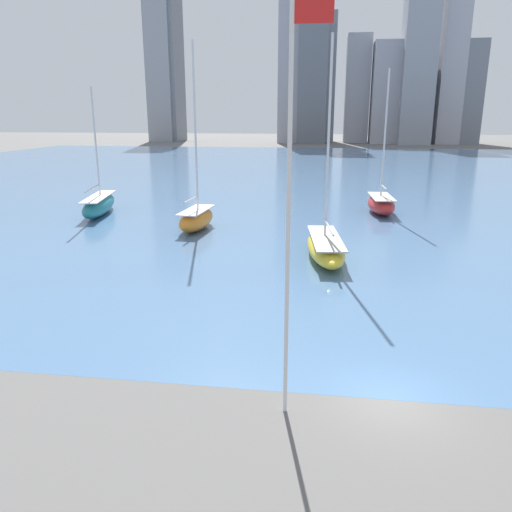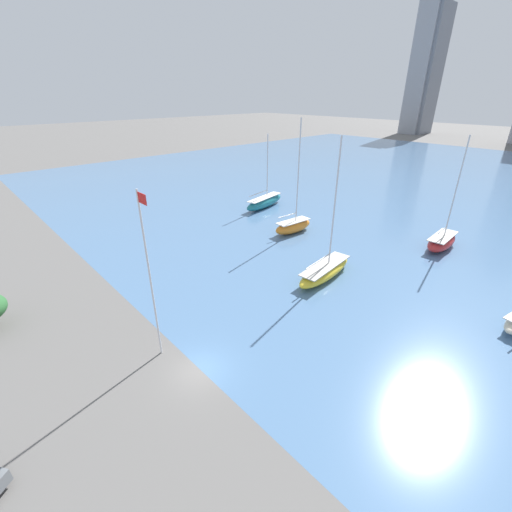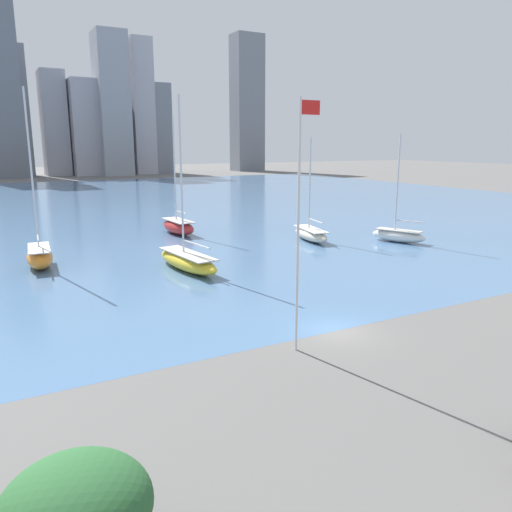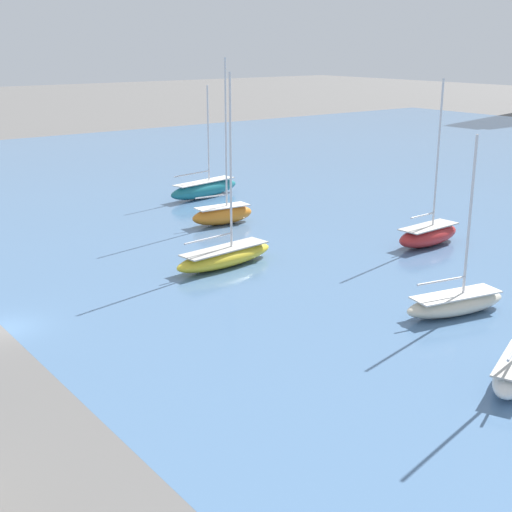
{
  "view_description": "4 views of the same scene",
  "coord_description": "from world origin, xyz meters",
  "views": [
    {
      "loc": [
        -2.56,
        -16.51,
        10.02
      ],
      "look_at": [
        -6.63,
        12.37,
        1.68
      ],
      "focal_mm": 35.0,
      "sensor_mm": 36.0,
      "label": 1
    },
    {
      "loc": [
        17.13,
        -10.11,
        18.85
      ],
      "look_at": [
        -5.46,
        10.73,
        4.08
      ],
      "focal_mm": 24.0,
      "sensor_mm": 36.0,
      "label": 2
    },
    {
      "loc": [
        -17.87,
        -22.59,
        11.01
      ],
      "look_at": [
        1.24,
        12.39,
        2.07
      ],
      "focal_mm": 35.0,
      "sensor_mm": 36.0,
      "label": 3
    },
    {
      "loc": [
        42.71,
        -12.1,
        17.31
      ],
      "look_at": [
        5.48,
        15.64,
        3.28
      ],
      "focal_mm": 50.0,
      "sensor_mm": 36.0,
      "label": 4
    }
  ],
  "objects": [
    {
      "name": "flag_pole",
      "position": [
        -3.64,
        -1.2,
        7.16
      ],
      "size": [
        1.24,
        0.14,
        13.31
      ],
      "color": "silver",
      "rests_on": "ground_plane"
    },
    {
      "name": "yard_shrub",
      "position": [
        -16.66,
        -10.92,
        2.1
      ],
      "size": [
        3.87,
        3.87,
        3.27
      ],
      "color": "#4C3823",
      "rests_on": "ground_plane"
    },
    {
      "name": "ground_plane",
      "position": [
        0.0,
        0.0,
        0.0
      ],
      "size": [
        500.0,
        500.0,
        0.0
      ],
      "primitive_type": "plane",
      "color": "#605E5B"
    },
    {
      "name": "sailboat_orange",
      "position": [
        -13.93,
        26.0,
        1.07
      ],
      "size": [
        2.72,
        6.74,
        15.9
      ],
      "rotation": [
        0.0,
        0.0,
        -0.07
      ],
      "color": "orange",
      "rests_on": "harbor_water"
    },
    {
      "name": "distant_city_skyline",
      "position": [
        2.78,
        169.63,
        23.97
      ],
      "size": [
        157.15,
        24.39,
        57.65
      ],
      "color": "#8E939E",
      "rests_on": "ground_plane"
    },
    {
      "name": "sailboat_cream",
      "position": [
        15.29,
        24.75,
        0.82
      ],
      "size": [
        3.73,
        8.0,
        11.8
      ],
      "rotation": [
        0.0,
        0.0,
        -0.2
      ],
      "color": "beige",
      "rests_on": "harbor_water"
    },
    {
      "name": "harbor_water",
      "position": [
        0.0,
        70.0,
        0.0
      ],
      "size": [
        180.0,
        140.0,
        0.0
      ],
      "color": "#4C7099",
      "rests_on": "ground_plane"
    },
    {
      "name": "sailboat_red",
      "position": [
        3.19,
        36.3,
        1.0
      ],
      "size": [
        3.0,
        7.5,
        14.35
      ],
      "rotation": [
        0.0,
        0.0,
        0.06
      ],
      "color": "#B72828",
      "rests_on": "harbor_water"
    },
    {
      "name": "sailboat_white",
      "position": [
        23.63,
        19.14,
        0.85
      ],
      "size": [
        4.33,
        6.63,
        12.16
      ],
      "rotation": [
        0.0,
        0.0,
        0.4
      ],
      "color": "white",
      "rests_on": "harbor_water"
    },
    {
      "name": "sailboat_yellow",
      "position": [
        -2.44,
        18.44,
        0.88
      ],
      "size": [
        3.55,
        9.73,
        15.14
      ],
      "rotation": [
        0.0,
        0.0,
        0.11
      ],
      "color": "yellow",
      "rests_on": "harbor_water"
    }
  ]
}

